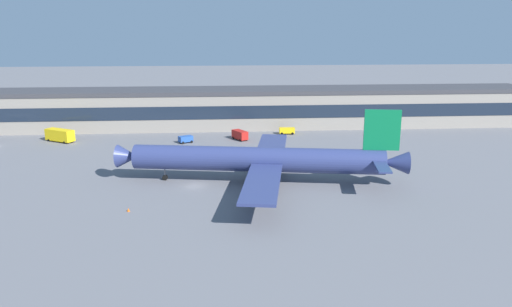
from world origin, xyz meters
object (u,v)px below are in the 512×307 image
at_px(airliner, 262,160).
at_px(baggage_tug, 186,139).
at_px(follow_me_car, 287,130).
at_px(traffic_cone_0, 128,210).
at_px(crew_van, 240,135).
at_px(fuel_truck, 60,135).

distance_m(airliner, baggage_tug, 40.52).
height_order(follow_me_car, traffic_cone_0, follow_me_car).
bearing_deg(traffic_cone_0, crew_van, 68.12).
height_order(baggage_tug, fuel_truck, fuel_truck).
relative_size(airliner, fuel_truck, 6.69).
bearing_deg(traffic_cone_0, fuel_truck, 116.54).
relative_size(baggage_tug, fuel_truck, 0.48).
bearing_deg(follow_me_car, traffic_cone_0, -120.52).
distance_m(airliner, follow_me_car, 46.78).
relative_size(baggage_tug, traffic_cone_0, 6.82).
bearing_deg(follow_me_car, baggage_tug, -162.66).
xyz_separation_m(follow_me_car, traffic_cone_0, (-34.99, -59.36, -0.79)).
height_order(fuel_truck, traffic_cone_0, fuel_truck).
distance_m(crew_van, baggage_tug, 14.82).
bearing_deg(airliner, follow_me_car, 76.29).
bearing_deg(airliner, traffic_cone_0, -149.57).
bearing_deg(follow_me_car, airliner, -103.71).
bearing_deg(fuel_truck, crew_van, -1.70).
bearing_deg(crew_van, airliner, -86.07).
distance_m(crew_van, fuel_truck, 48.45).
xyz_separation_m(crew_van, traffic_cone_0, (-21.27, -52.95, -1.16)).
xyz_separation_m(airliner, baggage_tug, (-17.28, 36.46, -3.73)).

